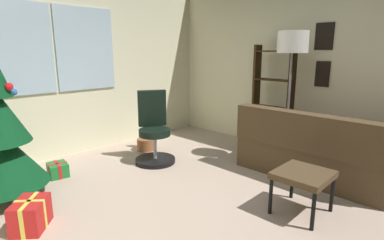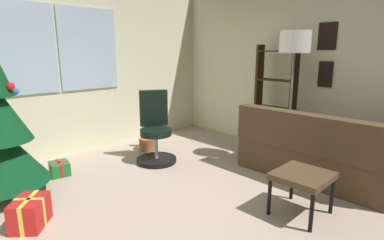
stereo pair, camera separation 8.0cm
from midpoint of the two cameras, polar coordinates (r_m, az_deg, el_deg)
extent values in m
cube|color=#BBA290|center=(3.09, 5.61, -18.30)|extent=(4.68, 5.58, 0.10)
cube|color=beige|center=(4.92, -21.27, 10.69)|extent=(4.68, 0.10, 2.86)
cube|color=silver|center=(4.58, -30.57, 11.51)|extent=(0.90, 0.03, 1.20)
cube|color=silver|center=(4.92, -19.85, 12.47)|extent=(0.90, 0.03, 1.20)
cube|color=beige|center=(4.76, 24.54, 10.37)|extent=(0.10, 5.58, 2.86)
cube|color=black|center=(4.75, 22.92, 7.99)|extent=(0.02, 0.20, 0.36)
cube|color=black|center=(4.75, 23.22, 14.28)|extent=(0.02, 0.25, 0.37)
cube|color=#4C3924|center=(4.18, 21.73, -6.79)|extent=(0.93, 1.80, 0.41)
cube|color=#4C3924|center=(3.73, 19.97, -2.15)|extent=(0.22, 1.79, 0.44)
cube|color=#4C3924|center=(4.46, 12.33, -0.90)|extent=(0.91, 0.15, 0.20)
cube|color=#4C3924|center=(4.79, 30.43, -5.23)|extent=(0.71, 0.92, 0.41)
cube|color=red|center=(3.88, 19.57, -2.34)|extent=(0.23, 0.42, 0.42)
cube|color=beige|center=(4.11, 13.18, -1.10)|extent=(0.25, 0.43, 0.41)
cube|color=#4C3924|center=(3.10, 19.54, -9.71)|extent=(0.51, 0.47, 0.06)
cylinder|color=black|center=(2.93, 21.12, -15.77)|extent=(0.04, 0.04, 0.36)
cylinder|color=black|center=(3.31, 24.26, -12.65)|extent=(0.04, 0.04, 0.36)
cylinder|color=black|center=(3.09, 13.86, -13.74)|extent=(0.04, 0.04, 0.36)
cylinder|color=black|center=(3.45, 17.70, -11.05)|extent=(0.04, 0.04, 0.36)
cylinder|color=#4C331E|center=(3.89, -32.31, -11.38)|extent=(0.12, 0.12, 0.16)
cone|color=#0B3E1D|center=(3.75, -33.04, -5.81)|extent=(0.91, 0.91, 0.63)
sphere|color=red|center=(3.51, -31.80, 5.35)|extent=(0.08, 0.08, 0.08)
sphere|color=blue|center=(3.68, -31.15, 4.55)|extent=(0.08, 0.08, 0.08)
cube|color=red|center=(3.16, -28.79, -15.38)|extent=(0.41, 0.42, 0.26)
cube|color=#EAD84C|center=(3.16, -28.79, -15.38)|extent=(0.26, 0.28, 0.27)
cube|color=#EAD84C|center=(3.16, -28.79, -15.38)|extent=(0.22, 0.20, 0.27)
cube|color=#1E722D|center=(4.24, -24.46, -8.53)|extent=(0.26, 0.30, 0.17)
cube|color=red|center=(4.24, -24.46, -8.53)|extent=(0.23, 0.07, 0.17)
cube|color=red|center=(4.24, -24.46, -8.53)|extent=(0.08, 0.27, 0.17)
cylinder|color=black|center=(4.37, -7.44, -7.54)|extent=(0.56, 0.56, 0.06)
cylinder|color=#B2B2B7|center=(4.30, -7.52, -4.78)|extent=(0.05, 0.05, 0.38)
cylinder|color=black|center=(4.24, -7.60, -2.32)|extent=(0.44, 0.44, 0.09)
cube|color=black|center=(4.36, -8.07, 2.22)|extent=(0.39, 0.28, 0.52)
cube|color=#32210D|center=(4.75, 17.61, 3.50)|extent=(0.18, 0.04, 1.64)
cube|color=#32210D|center=(5.04, 11.50, 4.35)|extent=(0.18, 0.04, 1.64)
cube|color=#32210D|center=(5.00, 14.10, -2.54)|extent=(0.18, 0.56, 0.02)
cube|color=#32210D|center=(4.91, 14.37, 2.32)|extent=(0.18, 0.56, 0.02)
cube|color=#32210D|center=(4.85, 14.66, 7.33)|extent=(0.18, 0.56, 0.02)
cube|color=#32210D|center=(4.83, 14.95, 12.42)|extent=(0.18, 0.56, 0.02)
cube|color=#A7231E|center=(4.89, 16.42, -1.96)|extent=(0.16, 0.04, 0.16)
cube|color=navy|center=(4.91, 15.85, -1.89)|extent=(0.16, 0.04, 0.15)
cube|color=beige|center=(4.93, 15.33, -1.51)|extent=(0.16, 0.05, 0.20)
cube|color=#285F43|center=(4.98, 14.66, -1.37)|extent=(0.13, 0.08, 0.19)
cube|color=#713B71|center=(5.01, 13.72, -1.47)|extent=(0.17, 0.05, 0.15)
cube|color=#C37324|center=(5.03, 13.18, -1.16)|extent=(0.16, 0.05, 0.19)
cube|color=#40405A|center=(5.08, 12.64, -0.94)|extent=(0.13, 0.05, 0.20)
cylinder|color=slate|center=(4.55, 16.53, -7.36)|extent=(0.28, 0.28, 0.03)
cylinder|color=slate|center=(4.35, 17.16, 2.09)|extent=(0.03, 0.03, 1.49)
cylinder|color=silver|center=(4.28, 17.96, 13.80)|extent=(0.40, 0.40, 0.28)
cylinder|color=#945835|center=(4.90, -9.18, -4.54)|extent=(0.27, 0.27, 0.19)
ellipsoid|color=#296437|center=(4.91, -8.93, -1.75)|extent=(0.19, 0.19, 0.29)
ellipsoid|color=#296437|center=(4.93, -9.17, -1.05)|extent=(0.19, 0.20, 0.38)
ellipsoid|color=#296437|center=(4.94, -7.36, -1.64)|extent=(0.12, 0.12, 0.27)
camera|label=1|loc=(0.04, -90.66, -0.15)|focal=28.30mm
camera|label=2|loc=(0.04, 89.34, 0.15)|focal=28.30mm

